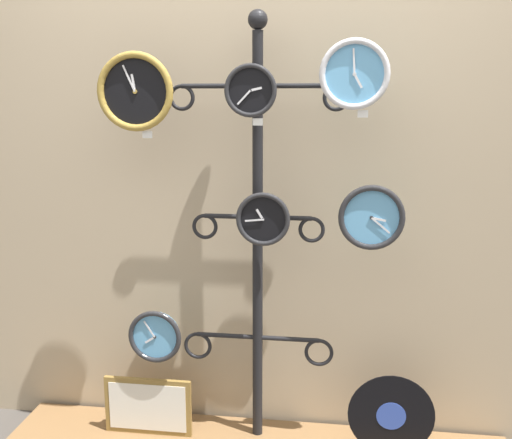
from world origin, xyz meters
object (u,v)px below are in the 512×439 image
display_stand (258,289)px  clock_middle_center (263,219)px  clock_middle_right (371,217)px  picture_frame (148,406)px  clock_top_left (135,92)px  clock_bottom_left (155,336)px  clock_top_right (354,74)px  vinyl_record (391,416)px  clock_top_center (251,90)px

display_stand → clock_middle_center: 0.34m
clock_middle_right → picture_frame: bearing=179.4°
clock_top_left → clock_bottom_left: size_ratio=1.33×
clock_top_right → clock_middle_center: size_ratio=1.21×
display_stand → clock_middle_right: bearing=-9.6°
vinyl_record → picture_frame: size_ratio=0.91×
clock_top_left → clock_top_right: (0.85, 0.03, 0.06)m
clock_top_center → picture_frame: size_ratio=0.52×
clock_bottom_left → clock_top_right: bearing=1.1°
clock_bottom_left → vinyl_record: clock_bottom_left is taller
picture_frame → clock_middle_center: bearing=-1.7°
clock_middle_center → clock_middle_right: 0.43m
picture_frame → clock_top_right: bearing=-0.9°
clock_top_right → clock_middle_center: (-0.34, -0.00, -0.57)m
clock_top_center → clock_bottom_left: 1.11m
clock_middle_center → clock_bottom_left: (-0.46, -0.01, -0.52)m
clock_top_center → picture_frame: clock_top_center is taller
clock_top_right → clock_middle_right: size_ratio=1.02×
clock_top_left → vinyl_record: (1.05, 0.02, -1.33)m
clock_middle_right → picture_frame: size_ratio=0.66×
display_stand → picture_frame: 0.73m
clock_top_center → clock_bottom_left: (-0.41, -0.02, -1.03)m
clock_top_right → clock_middle_right: clock_top_right is taller
clock_top_left → clock_top_right: size_ratio=1.17×
display_stand → clock_top_right: size_ratio=7.07×
clock_top_left → clock_middle_right: 1.05m
clock_middle_right → clock_top_center: bearing=-179.5°
clock_top_center → clock_middle_right: size_ratio=0.79×
clock_middle_center → picture_frame: clock_middle_center is taller
picture_frame → display_stand: bearing=8.1°
picture_frame → clock_top_center: bearing=-1.7°
display_stand → clock_bottom_left: size_ratio=8.06×
display_stand → clock_top_right: display_stand is taller
display_stand → clock_bottom_left: 0.48m
display_stand → clock_top_left: (-0.47, -0.11, 0.83)m
clock_middle_right → vinyl_record: 0.85m
clock_top_left → clock_top_right: clock_top_right is taller
display_stand → clock_middle_center: size_ratio=8.54×
display_stand → clock_top_center: (-0.02, -0.08, 0.83)m
clock_bottom_left → clock_middle_center: bearing=1.6°
clock_middle_right → clock_top_left: bearing=-178.2°
clock_top_center → vinyl_record: size_ratio=0.57×
picture_frame → clock_middle_right: bearing=-0.6°
clock_top_right → vinyl_record: size_ratio=0.74×
clock_bottom_left → vinyl_record: (1.01, 0.01, -0.30)m
clock_middle_right → clock_bottom_left: clock_middle_right is taller
vinyl_record → clock_top_left: bearing=-178.9°
clock_middle_right → clock_bottom_left: size_ratio=1.12×
clock_top_right → picture_frame: 1.68m
vinyl_record → picture_frame: 1.06m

